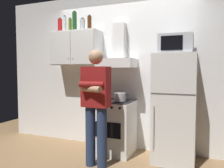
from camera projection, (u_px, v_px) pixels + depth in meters
ground_plane at (112, 158)px, 3.50m from camera, size 7.00×7.00×0.00m
back_wall_tiled at (125, 71)px, 3.97m from camera, size 4.80×0.10×2.70m
upper_cabinet at (76, 48)px, 4.06m from camera, size 0.90×0.37×0.60m
stove_oven at (115, 127)px, 3.73m from camera, size 0.60×0.62×0.87m
range_hood at (118, 56)px, 3.77m from camera, size 0.60×0.44×0.75m
refrigerator at (175, 108)px, 3.35m from camera, size 0.60×0.62×1.60m
microwave at (176, 44)px, 3.31m from camera, size 0.48×0.37×0.28m
person_standing at (96, 103)px, 3.15m from camera, size 0.38×0.33×1.64m
cooking_pot at (120, 97)px, 3.53m from camera, size 0.28×0.18×0.13m
bottle_vodka_clear at (65, 24)px, 4.12m from camera, size 0.07×0.07×0.30m
bottle_soda_red at (60, 26)px, 4.17m from camera, size 0.08×0.08×0.26m
bottle_olive_oil at (70, 25)px, 4.10m from camera, size 0.06×0.06×0.25m
bottle_wine_green at (75, 21)px, 4.00m from camera, size 0.08×0.08×0.35m
bottle_canister_steel at (83, 25)px, 3.94m from camera, size 0.09×0.09×0.21m
bottle_rum_dark at (89, 23)px, 3.96m from camera, size 0.07×0.07×0.27m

